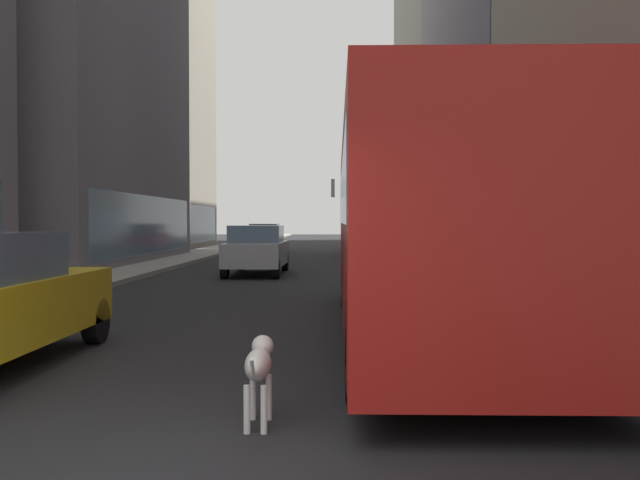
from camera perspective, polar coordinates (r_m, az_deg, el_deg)
ground_plane at (r=39.36m, az=-0.73°, el=-1.09°), size 120.00×120.00×0.00m
sidewalk_left at (r=39.98m, az=-8.92°, el=-0.96°), size 2.40×110.00×0.15m
sidewalk_right at (r=39.56m, az=7.55°, el=-0.98°), size 2.40×110.00×0.15m
building_left_far at (r=48.09m, az=-15.05°, el=11.31°), size 8.97×14.72×20.05m
building_right_far at (r=61.07m, az=11.43°, el=11.09°), size 9.93×23.42×24.02m
transit_bus at (r=11.21m, az=8.32°, el=1.61°), size 2.78×11.53×3.05m
car_silver_sedan at (r=23.89m, az=-4.98°, el=-0.76°), size 1.78×4.71×1.62m
car_red_coupe at (r=42.40m, az=-4.37°, el=0.20°), size 1.74×4.18×1.62m
box_truck at (r=38.31m, az=3.41°, el=1.34°), size 2.30×7.50×3.05m
dalmatian_dog at (r=6.31m, az=-4.84°, el=-9.79°), size 0.22×0.96×0.72m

